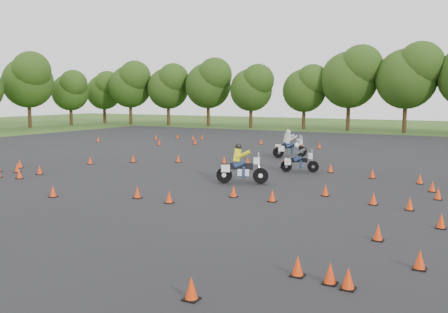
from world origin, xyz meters
name	(u,v)px	position (x,y,z in m)	size (l,w,h in m)	color
ground	(177,197)	(0.00, 0.00, 0.00)	(140.00, 140.00, 0.00)	#2D5119
asphalt_pad	(243,176)	(0.00, 6.00, 0.01)	(62.00, 62.00, 0.00)	black
treeline	(383,90)	(1.32, 35.01, 4.58)	(86.63, 32.52, 10.41)	#264012
traffic_cones	(242,172)	(0.02, 5.93, 0.23)	(35.86, 33.10, 0.45)	red
rider_grey	(300,157)	(2.09, 8.59, 0.77)	(1.99, 0.61, 1.54)	#393D40
rider_yellow	(242,164)	(0.97, 3.95, 0.93)	(2.39, 0.73, 1.84)	yellow
rider_white	(290,143)	(-0.59, 14.27, 0.91)	(2.35, 0.72, 1.81)	silver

